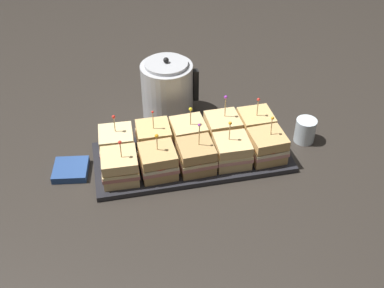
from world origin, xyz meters
The scene contains 15 objects.
ground_plane centered at (0.00, 0.00, 0.00)m, with size 6.00×6.00×0.00m, color #2D2823.
serving_platter centered at (0.00, 0.00, 0.01)m, with size 0.65×0.28×0.02m.
sandwich_front_far_left centered at (-0.24, -0.06, 0.06)m, with size 0.12×0.12×0.16m.
sandwich_front_left centered at (-0.12, -0.06, 0.06)m, with size 0.12×0.12×0.15m.
sandwich_front_center centered at (0.00, -0.06, 0.06)m, with size 0.12×0.12×0.18m.
sandwich_front_right centered at (0.12, -0.06, 0.06)m, with size 0.12×0.12×0.16m.
sandwich_front_far_right centered at (0.24, -0.06, 0.06)m, with size 0.12×0.12×0.16m.
sandwich_back_far_left centered at (-0.24, 0.06, 0.06)m, with size 0.12×0.12×0.16m.
sandwich_back_left centered at (-0.12, 0.06, 0.06)m, with size 0.12×0.12×0.16m.
sandwich_back_center centered at (0.00, 0.06, 0.06)m, with size 0.12×0.12×0.16m.
sandwich_back_right centered at (0.12, 0.06, 0.06)m, with size 0.12×0.12×0.18m.
sandwich_back_far_right centered at (0.24, 0.06, 0.06)m, with size 0.12×0.12×0.16m.
kettle_steel centered at (-0.03, 0.28, 0.11)m, with size 0.21×0.19×0.24m.
drinking_glass centered at (0.41, 0.02, 0.04)m, with size 0.07×0.07×0.09m.
napkin_stack centered at (-0.40, 0.02, 0.01)m, with size 0.12×0.12×0.02m.
Camera 1 is at (-0.26, -1.21, 1.06)m, focal length 45.00 mm.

